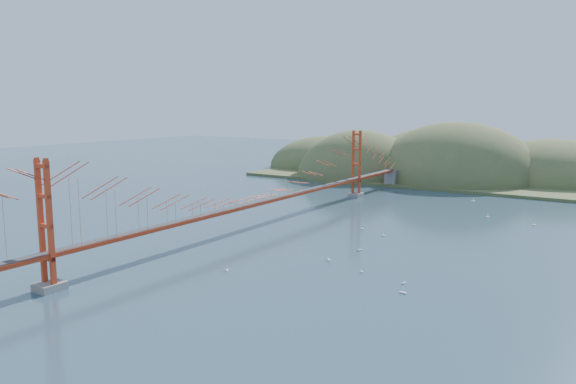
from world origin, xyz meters
The scene contains 14 objects.
ground centered at (0.00, 0.00, 0.00)m, with size 320.00×320.00×0.00m, color #2C4659.
bridge centered at (0.00, 0.18, 7.01)m, with size 2.20×94.40×12.00m.
far_headlands centered at (2.21, 68.52, 0.00)m, with size 84.00×58.00×25.00m.
sailboat_3 centered at (16.15, 5.12, 0.14)m, with size 0.52×0.46×0.59m.
sailboat_0 centered at (25.34, -11.18, 0.14)m, with size 0.44×0.52×0.59m.
sailboat_2 centered at (26.27, -13.75, 0.16)m, with size 0.63×0.51×0.74m.
sailboat_7 centered at (18.54, 36.95, 0.15)m, with size 0.63×0.63×0.71m.
sailboat_6 centered at (20.60, -10.14, 0.13)m, with size 0.53×0.53×0.56m.
sailboat_12 centered at (24.08, 24.07, 0.15)m, with size 0.61×0.59×0.68m.
sailboat_14 centered at (16.78, -2.82, 0.15)m, with size 0.65×0.65×0.71m.
sailboat_10 centered at (9.27, -16.90, 0.14)m, with size 0.55×0.55×0.62m.
sailboat_1 centered at (15.85, -8.22, 0.15)m, with size 0.64×0.64×0.70m.
sailboat_16 centered at (12.34, 7.09, 0.15)m, with size 0.62×0.62×0.65m.
sailboat_extra_0 centered at (30.66, 22.09, 0.15)m, with size 0.61×0.61×0.65m.
Camera 1 is at (43.43, -58.10, 16.18)m, focal length 35.00 mm.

